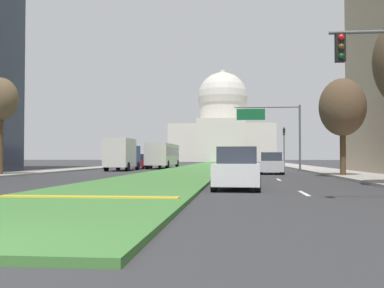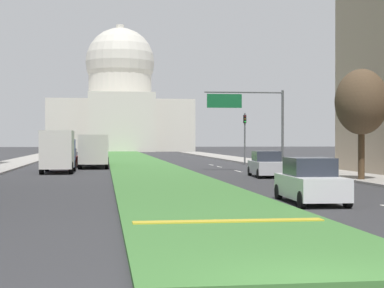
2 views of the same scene
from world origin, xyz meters
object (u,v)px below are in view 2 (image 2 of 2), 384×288
at_px(capitol_building, 120,105).
at_px(sedan_distant, 66,159).
at_px(city_bus, 94,148).
at_px(overhead_guide_sign, 253,113).
at_px(traffic_light_far_right, 245,132).
at_px(box_truck_delivery, 58,151).
at_px(street_tree_right_mid, 361,102).
at_px(sedan_midblock, 267,165).
at_px(sedan_lead_stopped, 310,182).

relative_size(capitol_building, sedan_distant, 6.84).
bearing_deg(city_bus, overhead_guide_sign, -36.61).
relative_size(capitol_building, city_bus, 2.85).
distance_m(traffic_light_far_right, box_truck_delivery, 22.08).
bearing_deg(box_truck_delivery, sedan_distant, 89.27).
xyz_separation_m(overhead_guide_sign, street_tree_right_mid, (3.52, -13.22, 0.07)).
bearing_deg(sedan_distant, box_truck_delivery, -90.73).
relative_size(capitol_building, traffic_light_far_right, 6.02).
bearing_deg(city_bus, sedan_distant, -142.06).
xyz_separation_m(sedan_midblock, box_truck_delivery, (-14.33, 7.34, 0.86)).
relative_size(traffic_light_far_right, overhead_guide_sign, 0.80).
bearing_deg(traffic_light_far_right, sedan_lead_stopped, -98.81).
height_order(traffic_light_far_right, city_bus, traffic_light_far_right).
bearing_deg(capitol_building, street_tree_right_mid, -83.81).
xyz_separation_m(capitol_building, street_tree_right_mid, (11.70, -107.93, -5.70)).
distance_m(street_tree_right_mid, sedan_midblock, 8.04).
bearing_deg(overhead_guide_sign, box_truck_delivery, -178.40).
relative_size(sedan_lead_stopped, sedan_midblock, 1.00).
distance_m(street_tree_right_mid, sedan_lead_stopped, 14.55).
distance_m(capitol_building, sedan_distant, 87.98).
xyz_separation_m(street_tree_right_mid, box_truck_delivery, (-18.75, 12.79, -3.08)).
xyz_separation_m(sedan_distant, city_bus, (2.44, 1.90, 0.96)).
distance_m(sedan_midblock, sedan_distant, 20.89).
distance_m(capitol_building, overhead_guide_sign, 95.23).
height_order(traffic_light_far_right, box_truck_delivery, traffic_light_far_right).
distance_m(sedan_midblock, city_bus, 20.87).
height_order(sedan_midblock, sedan_distant, sedan_midblock).
relative_size(capitol_building, overhead_guide_sign, 4.82).
height_order(capitol_building, sedan_lead_stopped, capitol_building).
bearing_deg(sedan_midblock, city_bus, 124.44).
relative_size(sedan_midblock, box_truck_delivery, 0.72).
height_order(overhead_guide_sign, sedan_distant, overhead_guide_sign).
relative_size(sedan_midblock, city_bus, 0.42).
relative_size(overhead_guide_sign, box_truck_delivery, 1.02).
bearing_deg(sedan_distant, capitol_building, 85.44).
relative_size(overhead_guide_sign, sedan_distant, 1.42).
bearing_deg(sedan_lead_stopped, box_truck_delivery, 114.98).
relative_size(traffic_light_far_right, sedan_distant, 1.14).
height_order(box_truck_delivery, city_bus, box_truck_delivery).
relative_size(traffic_light_far_right, street_tree_right_mid, 0.77).
distance_m(sedan_distant, city_bus, 3.24).
bearing_deg(sedan_lead_stopped, sedan_distant, 109.28).
relative_size(street_tree_right_mid, city_bus, 0.62).
bearing_deg(sedan_distant, city_bus, 37.94).
height_order(traffic_light_far_right, sedan_lead_stopped, traffic_light_far_right).
height_order(sedan_midblock, box_truck_delivery, box_truck_delivery).
bearing_deg(overhead_guide_sign, traffic_light_far_right, 80.14).
xyz_separation_m(street_tree_right_mid, city_bus, (-16.21, 22.65, -2.98)).
height_order(traffic_light_far_right, sedan_distant, traffic_light_far_right).
distance_m(overhead_guide_sign, sedan_midblock, 8.72).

